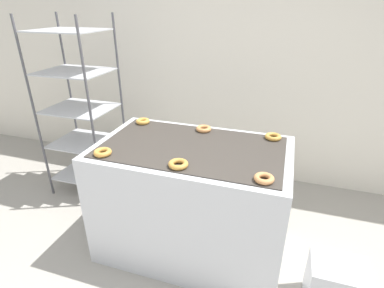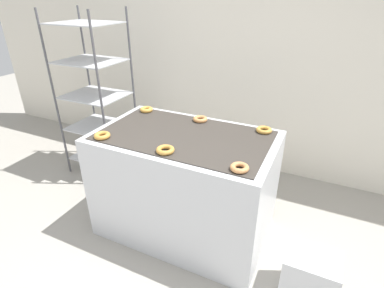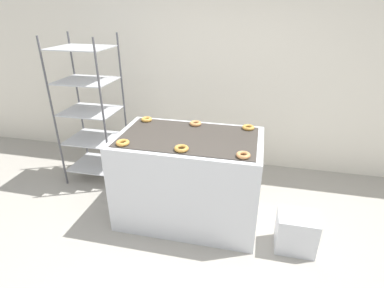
{
  "view_description": "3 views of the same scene",
  "coord_description": "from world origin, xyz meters",
  "px_view_note": "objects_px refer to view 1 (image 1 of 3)",
  "views": [
    {
      "loc": [
        0.63,
        -1.25,
        1.97
      ],
      "look_at": [
        0.0,
        0.7,
        1.0
      ],
      "focal_mm": 28.0,
      "sensor_mm": 36.0,
      "label": 1
    },
    {
      "loc": [
        1.0,
        -1.27,
        2.03
      ],
      "look_at": [
        0.0,
        0.85,
        0.83
      ],
      "focal_mm": 28.0,
      "sensor_mm": 36.0,
      "label": 2
    },
    {
      "loc": [
        0.65,
        -2.0,
        2.2
      ],
      "look_at": [
        0.0,
        0.85,
        0.83
      ],
      "focal_mm": 28.0,
      "sensor_mm": 36.0,
      "label": 3
    }
  ],
  "objects_px": {
    "fryer_machine": "(192,199)",
    "donut_near_left": "(103,152)",
    "donut_near_center": "(178,164)",
    "donut_far_center": "(204,129)",
    "donut_far_left": "(143,121)",
    "donut_far_right": "(273,137)",
    "glaze_bin": "(335,287)",
    "baking_rack_cart": "(80,109)",
    "donut_near_right": "(264,178)"
  },
  "relations": [
    {
      "from": "baking_rack_cart",
      "to": "donut_far_left",
      "type": "distance_m",
      "value": 0.88
    },
    {
      "from": "donut_near_center",
      "to": "glaze_bin",
      "type": "bearing_deg",
      "value": 2.86
    },
    {
      "from": "donut_near_left",
      "to": "donut_far_right",
      "type": "distance_m",
      "value": 1.32
    },
    {
      "from": "donut_near_left",
      "to": "fryer_machine",
      "type": "bearing_deg",
      "value": 29.89
    },
    {
      "from": "donut_near_center",
      "to": "donut_far_left",
      "type": "relative_size",
      "value": 1.09
    },
    {
      "from": "glaze_bin",
      "to": "baking_rack_cart",
      "type": "bearing_deg",
      "value": 162.17
    },
    {
      "from": "baking_rack_cart",
      "to": "glaze_bin",
      "type": "bearing_deg",
      "value": -17.83
    },
    {
      "from": "baking_rack_cart",
      "to": "donut_near_left",
      "type": "bearing_deg",
      "value": -46.0
    },
    {
      "from": "glaze_bin",
      "to": "donut_near_right",
      "type": "distance_m",
      "value": 0.98
    },
    {
      "from": "baking_rack_cart",
      "to": "donut_far_left",
      "type": "relative_size",
      "value": 15.16
    },
    {
      "from": "glaze_bin",
      "to": "fryer_machine",
      "type": "bearing_deg",
      "value": 166.76
    },
    {
      "from": "baking_rack_cart",
      "to": "donut_near_center",
      "type": "height_order",
      "value": "baking_rack_cart"
    },
    {
      "from": "donut_far_right",
      "to": "donut_near_right",
      "type": "bearing_deg",
      "value": -90.52
    },
    {
      "from": "glaze_bin",
      "to": "donut_far_right",
      "type": "bearing_deg",
      "value": 132.69
    },
    {
      "from": "donut_far_left",
      "to": "donut_near_left",
      "type": "bearing_deg",
      "value": -89.67
    },
    {
      "from": "fryer_machine",
      "to": "baking_rack_cart",
      "type": "bearing_deg",
      "value": 158.68
    },
    {
      "from": "donut_near_right",
      "to": "donut_far_left",
      "type": "distance_m",
      "value": 1.31
    },
    {
      "from": "donut_near_center",
      "to": "donut_far_left",
      "type": "distance_m",
      "value": 0.87
    },
    {
      "from": "glaze_bin",
      "to": "donut_near_right",
      "type": "xyz_separation_m",
      "value": [
        -0.56,
        -0.06,
        0.81
      ]
    },
    {
      "from": "donut_far_center",
      "to": "donut_far_right",
      "type": "relative_size",
      "value": 1.0
    },
    {
      "from": "donut_near_left",
      "to": "donut_far_center",
      "type": "height_order",
      "value": "same"
    },
    {
      "from": "glaze_bin",
      "to": "donut_far_left",
      "type": "relative_size",
      "value": 3.09
    },
    {
      "from": "fryer_machine",
      "to": "glaze_bin",
      "type": "distance_m",
      "value": 1.2
    },
    {
      "from": "donut_near_left",
      "to": "donut_far_left",
      "type": "relative_size",
      "value": 1.03
    },
    {
      "from": "donut_near_center",
      "to": "donut_far_center",
      "type": "xyz_separation_m",
      "value": [
        -0.01,
        0.65,
        0.0
      ]
    },
    {
      "from": "donut_far_center",
      "to": "donut_near_right",
      "type": "bearing_deg",
      "value": -48.79
    },
    {
      "from": "donut_far_left",
      "to": "donut_far_right",
      "type": "bearing_deg",
      "value": 0.64
    },
    {
      "from": "baking_rack_cart",
      "to": "donut_near_center",
      "type": "xyz_separation_m",
      "value": [
        1.43,
        -0.88,
        0.04
      ]
    },
    {
      "from": "donut_near_right",
      "to": "fryer_machine",
      "type": "bearing_deg",
      "value": 150.08
    },
    {
      "from": "glaze_bin",
      "to": "donut_far_left",
      "type": "height_order",
      "value": "donut_far_left"
    },
    {
      "from": "baking_rack_cart",
      "to": "donut_far_right",
      "type": "height_order",
      "value": "baking_rack_cart"
    },
    {
      "from": "fryer_machine",
      "to": "donut_far_right",
      "type": "bearing_deg",
      "value": 30.26
    },
    {
      "from": "donut_near_right",
      "to": "donut_far_right",
      "type": "relative_size",
      "value": 0.95
    },
    {
      "from": "fryer_machine",
      "to": "donut_near_left",
      "type": "relative_size",
      "value": 11.56
    },
    {
      "from": "fryer_machine",
      "to": "donut_far_center",
      "type": "height_order",
      "value": "donut_far_center"
    },
    {
      "from": "donut_far_left",
      "to": "donut_far_right",
      "type": "xyz_separation_m",
      "value": [
        1.15,
        0.01,
        -0.0
      ]
    },
    {
      "from": "baking_rack_cart",
      "to": "glaze_bin",
      "type": "distance_m",
      "value": 2.79
    },
    {
      "from": "glaze_bin",
      "to": "donut_near_left",
      "type": "xyz_separation_m",
      "value": [
        -1.7,
        -0.06,
        0.81
      ]
    },
    {
      "from": "donut_far_center",
      "to": "donut_far_right",
      "type": "height_order",
      "value": "donut_far_center"
    },
    {
      "from": "fryer_machine",
      "to": "donut_far_center",
      "type": "relative_size",
      "value": 11.35
    },
    {
      "from": "glaze_bin",
      "to": "donut_near_center",
      "type": "relative_size",
      "value": 2.84
    },
    {
      "from": "fryer_machine",
      "to": "donut_near_right",
      "type": "distance_m",
      "value": 0.83
    },
    {
      "from": "donut_near_center",
      "to": "donut_near_right",
      "type": "xyz_separation_m",
      "value": [
        0.56,
        -0.01,
        -0.0
      ]
    },
    {
      "from": "baking_rack_cart",
      "to": "donut_near_right",
      "type": "bearing_deg",
      "value": -23.91
    },
    {
      "from": "donut_near_right",
      "to": "donut_far_center",
      "type": "xyz_separation_m",
      "value": [
        -0.57,
        0.65,
        0.0
      ]
    },
    {
      "from": "fryer_machine",
      "to": "donut_near_left",
      "type": "xyz_separation_m",
      "value": [
        -0.57,
        -0.33,
        0.51
      ]
    },
    {
      "from": "donut_near_left",
      "to": "glaze_bin",
      "type": "bearing_deg",
      "value": 2.06
    },
    {
      "from": "donut_far_right",
      "to": "fryer_machine",
      "type": "bearing_deg",
      "value": -149.74
    },
    {
      "from": "donut_far_right",
      "to": "donut_far_left",
      "type": "bearing_deg",
      "value": -179.36
    },
    {
      "from": "fryer_machine",
      "to": "donut_near_center",
      "type": "relative_size",
      "value": 10.99
    }
  ]
}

